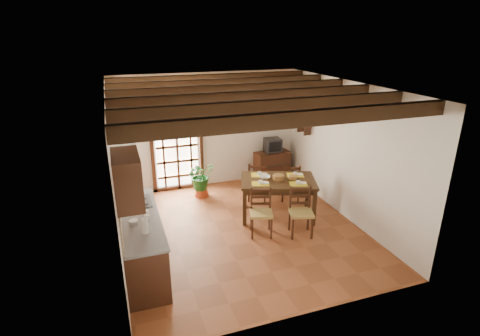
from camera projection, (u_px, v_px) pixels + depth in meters
name	position (u px, v px, depth m)	size (l,w,h in m)	color
ground_plane	(242.00, 229.00, 7.42)	(5.00, 5.00, 0.00)	brown
room_shell	(242.00, 142.00, 6.78)	(4.52, 5.02, 2.81)	silver
ceiling_beams	(242.00, 93.00, 6.48)	(4.50, 4.34, 0.20)	black
french_door	(177.00, 143.00, 8.93)	(1.26, 0.11, 2.32)	white
kitchen_counter	(141.00, 241.00, 6.12)	(0.64, 2.25, 1.38)	#331B10
upper_cabinet	(127.00, 179.00, 4.99)	(0.35, 0.80, 0.70)	#331B10
range_hood	(125.00, 159.00, 6.14)	(0.38, 0.60, 0.54)	white
counter_items	(138.00, 212.00, 6.03)	(0.50, 1.43, 0.25)	black
dining_table	(278.00, 184.00, 7.74)	(1.76, 1.42, 0.82)	#342111
chair_near_left	(261.00, 221.00, 7.16)	(0.52, 0.51, 0.91)	#A99148
chair_near_right	(301.00, 220.00, 7.16)	(0.53, 0.52, 0.94)	#A99148
chair_far_left	(258.00, 188.00, 8.62)	(0.57, 0.57, 0.93)	#A99148
chair_far_right	(291.00, 188.00, 8.62)	(0.56, 0.55, 0.90)	#A99148
table_setting	(278.00, 175.00, 7.67)	(1.11, 0.74, 0.10)	yellow
table_bowl	(265.00, 177.00, 7.75)	(0.22, 0.22, 0.05)	white
sideboard	(272.00, 166.00, 9.75)	(0.90, 0.41, 0.77)	#331B10
crt_tv	(273.00, 145.00, 9.54)	(0.41, 0.39, 0.34)	black
fuse_box	(266.00, 112.00, 9.46)	(0.25, 0.03, 0.32)	white
plant_pot	(202.00, 192.00, 8.87)	(0.35, 0.35, 0.22)	#973416
potted_plant	(201.00, 174.00, 8.71)	(1.61, 1.38, 1.80)	#144C19
wall_shelf	(304.00, 128.00, 8.96)	(0.20, 0.42, 0.20)	#331B10
shelf_vase	(304.00, 122.00, 8.91)	(0.15, 0.15, 0.15)	#B2BFB2
shelf_flowers	(305.00, 114.00, 8.84)	(0.14, 0.14, 0.36)	yellow
framed_picture	(309.00, 105.00, 8.80)	(0.03, 0.32, 0.32)	brown
pendant_lamp	(278.00, 119.00, 7.35)	(0.36, 0.36, 0.84)	black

